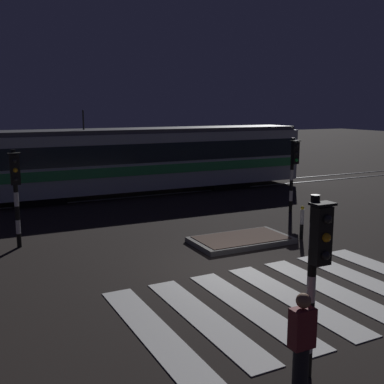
{
  "coord_description": "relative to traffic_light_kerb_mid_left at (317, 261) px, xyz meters",
  "views": [
    {
      "loc": [
        -6.58,
        -10.44,
        4.34
      ],
      "look_at": [
        0.54,
        4.11,
        1.4
      ],
      "focal_mm": 44.54,
      "sensor_mm": 36.0,
      "label": 1
    }
  ],
  "objects": [
    {
      "name": "crosswalk_zebra",
      "position": [
        1.77,
        2.74,
        -1.97
      ],
      "size": [
        7.72,
        4.63,
        0.02
      ],
      "color": "silver",
      "rests_on": "ground"
    },
    {
      "name": "traffic_light_corner_far_right",
      "position": [
        7.43,
        10.1,
        0.03
      ],
      "size": [
        0.36,
        0.42,
        3.06
      ],
      "color": "black",
      "rests_on": "ground"
    },
    {
      "name": "traffic_light_kerb_mid_left",
      "position": [
        0.0,
        0.0,
        0.0
      ],
      "size": [
        0.36,
        0.42,
        3.01
      ],
      "color": "black",
      "rests_on": "ground"
    },
    {
      "name": "tram",
      "position": [
        3.08,
        16.71,
        -0.23
      ],
      "size": [
        17.76,
        2.58,
        4.15
      ],
      "color": "#B2BCC1",
      "rests_on": "ground"
    },
    {
      "name": "bollard_island_edge",
      "position": [
        5.13,
        6.63,
        -1.42
      ],
      "size": [
        0.12,
        0.12,
        1.11
      ],
      "color": "black",
      "rests_on": "ground"
    },
    {
      "name": "traffic_island",
      "position": [
        3.1,
        7.12,
        -1.9
      ],
      "size": [
        3.17,
        1.77,
        0.18
      ],
      "color": "slate",
      "rests_on": "ground"
    },
    {
      "name": "pedestrian_waiting_at_kerb",
      "position": [
        -0.56,
        -0.4,
        -1.11
      ],
      "size": [
        0.36,
        0.24,
        1.71
      ],
      "color": "black",
      "rests_on": "ground"
    },
    {
      "name": "traffic_light_corner_far_left",
      "position": [
        -3.37,
        9.65,
        0.03
      ],
      "size": [
        0.36,
        0.42,
        3.05
      ],
      "color": "black",
      "rests_on": "ground"
    },
    {
      "name": "rail_far",
      "position": [
        1.77,
        17.43,
        -1.97
      ],
      "size": [
        80.0,
        0.12,
        0.03
      ],
      "primitive_type": "cube",
      "color": "#59595E",
      "rests_on": "ground"
    },
    {
      "name": "ground_plane",
      "position": [
        1.77,
        4.99,
        -1.98
      ],
      "size": [
        120.0,
        120.0,
        0.0
      ],
      "primitive_type": "plane",
      "color": "black"
    },
    {
      "name": "rail_near",
      "position": [
        1.77,
        15.99,
        -1.97
      ],
      "size": [
        80.0,
        0.12,
        0.03
      ],
      "primitive_type": "cube",
      "color": "#59595E",
      "rests_on": "ground"
    }
  ]
}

